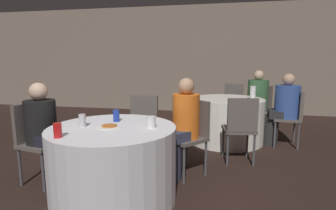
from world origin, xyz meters
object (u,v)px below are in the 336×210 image
Objects in this scene: table_near at (114,163)px; chair_far_north at (233,101)px; person_orange_shirt at (181,128)px; soda_can_blue at (116,116)px; soda_can_silver at (82,120)px; chair_far_northeast at (260,104)px; table_far at (226,120)px; soda_can_red at (58,130)px; chair_near_west at (36,135)px; bottle_far at (253,93)px; pizza_plate_near at (109,126)px; chair_near_north at (143,122)px; chair_near_northeast at (192,130)px; person_black_shirt at (47,134)px; chair_far_east at (292,113)px; chair_far_south at (240,124)px; person_blue_shirt at (282,108)px; person_green_jacket at (256,100)px.

table_near is 1.36× the size of chair_far_north.
person_orange_shirt reaches higher than soda_can_blue.
chair_far_northeast is at bearing 55.90° from soda_can_silver.
table_far is 2.32m from soda_can_blue.
soda_can_red is (-1.57, -3.62, 0.25)m from chair_far_north.
chair_near_west is 3.21m from bottle_far.
chair_near_north is at bearing 89.18° from pizza_plate_near.
soda_can_silver reaches higher than pizza_plate_near.
chair_near_northeast is 1.29m from soda_can_silver.
pizza_plate_near is (0.81, -0.18, 0.17)m from person_black_shirt.
person_orange_shirt is 9.57× the size of soda_can_silver.
soda_can_silver is (-0.85, -0.69, 0.21)m from person_orange_shirt.
table_near is at bearing -125.43° from bottle_far.
chair_far_north is at bearing 15.35° from chair_far_northeast.
chair_far_east is 7.35× the size of soda_can_blue.
chair_far_east is 0.77× the size of person_orange_shirt.
bottle_far is (1.54, 1.12, 0.30)m from chair_near_north.
person_black_shirt reaches higher than chair_near_northeast.
person_blue_shirt reaches higher than chair_far_south.
pizza_plate_near is at bearing 89.22° from chair_near_northeast.
soda_can_blue is at bearing -153.50° from chair_far_south.
chair_far_northeast is 0.92m from bottle_far.
chair_far_northeast is at bearing 59.05° from pizza_plate_near.
chair_far_northeast is (1.77, 2.98, 0.18)m from table_near.
bottle_far is at bearing 54.57° from table_near.
chair_near_northeast reaches higher than table_far.
chair_near_northeast is 2.33m from person_green_jacket.
person_blue_shirt reaches higher than person_black_shirt.
soda_can_blue is at bearing 95.86° from chair_far_northeast.
bottle_far is (1.81, 2.19, 0.05)m from soda_can_silver.
chair_far_northeast is at bearing -132.85° from chair_near_north.
chair_far_north reaches higher than soda_can_silver.
chair_far_northeast is at bearing 27.60° from chair_far_east.
chair_near_north is 0.84m from soda_can_blue.
person_blue_shirt is 9.57× the size of soda_can_blue.
pizza_plate_near is (-2.02, -2.13, 0.13)m from person_blue_shirt.
chair_far_north is 3.62× the size of pizza_plate_near.
person_green_jacket is at bearing -133.03° from chair_near_north.
chair_far_east is at bearing 40.65° from soda_can_blue.
chair_near_north and chair_far_south have the same top height.
soda_can_blue is (-1.82, -2.76, 0.25)m from chair_far_northeast.
person_orange_shirt is 1.38m from soda_can_red.
soda_can_silver is at bearing 80.49° from person_orange_shirt.
soda_can_blue is at bearing 135.07° from chair_far_east.
bottle_far reaches higher than table_near.
soda_can_red is at bearing 92.16° from chair_near_northeast.
table_near is 2.45m from table_far.
table_near is 0.99× the size of table_far.
table_far is 1.04m from chair_far_north.
soda_can_red is at bearing -143.68° from chair_far_south.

